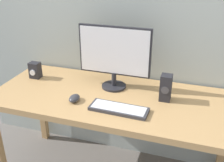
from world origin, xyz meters
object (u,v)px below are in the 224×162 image
desk (114,105)px  speaker_right (166,88)px  monitor (114,55)px  audio_controller (35,70)px  keyboard_primary (119,109)px  mouse (74,98)px

desk → speaker_right: bearing=10.3°
monitor → audio_controller: (-0.66, -0.04, -0.19)m
desk → audio_controller: bearing=171.0°
keyboard_primary → mouse: 0.33m
desk → speaker_right: 0.40m
monitor → mouse: monitor is taller
audio_controller → desk: bearing=-9.0°
audio_controller → speaker_right: bearing=-2.6°
keyboard_primary → speaker_right: (0.26, 0.23, 0.08)m
keyboard_primary → desk: bearing=117.4°
monitor → audio_controller: monitor is taller
desk → mouse: mouse is taller
mouse → desk: bearing=28.6°
mouse → monitor: bearing=54.0°
speaker_right → keyboard_primary: bearing=-138.5°
mouse → speaker_right: (0.59, 0.21, 0.07)m
speaker_right → mouse: bearing=-160.4°
keyboard_primary → mouse: bearing=175.9°
keyboard_primary → speaker_right: 0.36m
mouse → keyboard_primary: bearing=-7.1°
keyboard_primary → mouse: (-0.33, 0.02, 0.01)m
mouse → speaker_right: size_ratio=0.55×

